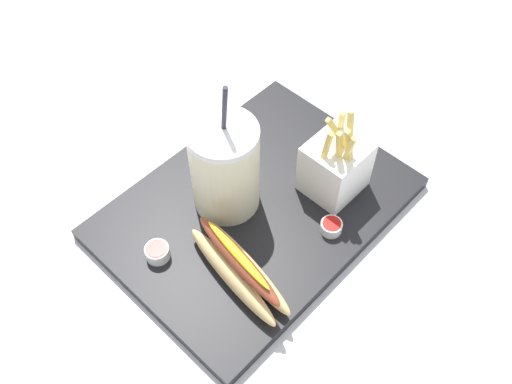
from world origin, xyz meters
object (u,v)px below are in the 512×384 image
object	(u,v)px
ketchup_cup_1	(157,252)
ketchup_cup_2	(331,226)
soda_cup	(225,168)
fries_basket	(335,166)
hot_dog_1	(239,268)

from	to	relation	value
ketchup_cup_1	ketchup_cup_2	xyz separation A→B (m)	(0.20, -0.15, -0.00)
soda_cup	fries_basket	bearing A→B (deg)	-37.24
soda_cup	fries_basket	distance (m)	0.17
fries_basket	hot_dog_1	xyz separation A→B (m)	(-0.21, -0.01, -0.02)
fries_basket	hot_dog_1	bearing A→B (deg)	-178.07
fries_basket	ketchup_cup_2	size ratio (longest dim) A/B	4.87
hot_dog_1	ketchup_cup_1	size ratio (longest dim) A/B	5.51
soda_cup	ketchup_cup_1	xyz separation A→B (m)	(-0.14, 0.00, -0.07)
ketchup_cup_2	hot_dog_1	bearing A→B (deg)	163.81
soda_cup	ketchup_cup_1	bearing A→B (deg)	179.93
soda_cup	hot_dog_1	size ratio (longest dim) A/B	1.19
ketchup_cup_1	hot_dog_1	bearing A→B (deg)	-62.73
fries_basket	hot_dog_1	distance (m)	0.22
ketchup_cup_2	fries_basket	bearing A→B (deg)	37.62
hot_dog_1	ketchup_cup_2	world-z (taller)	hot_dog_1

